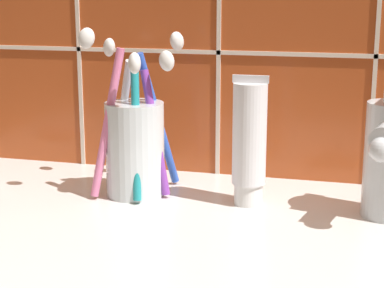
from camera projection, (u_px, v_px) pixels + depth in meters
sink_counter at (160, 230)px, 64.26cm from camera, size 72.76×36.81×2.00cm
tile_wall_backsplash at (206, 6)px, 76.77cm from camera, size 82.76×1.72×45.13cm
toothbrush_cup at (135, 142)px, 70.90cm from camera, size 10.82×11.06×18.80cm
toothpaste_tube at (249, 142)px, 67.42cm from camera, size 3.77×3.59×13.91cm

